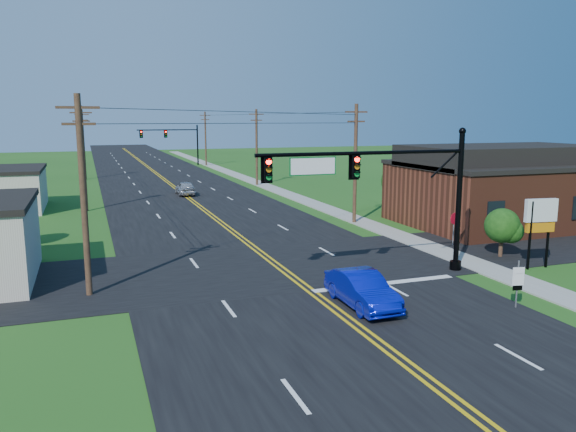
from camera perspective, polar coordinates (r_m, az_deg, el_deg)
name	(u,v)px	position (r m, az deg, el deg)	size (l,w,h in m)	color
ground	(383,351)	(20.21, 9.65, -13.39)	(260.00, 260.00, 0.00)	#204F16
road_main	(172,187)	(67.22, -11.70, 2.94)	(16.00, 220.00, 0.04)	black
road_cross	(274,266)	(30.64, -1.43, -5.08)	(70.00, 10.00, 0.04)	black
sidewalk	(285,193)	(60.01, -0.34, 2.35)	(2.00, 160.00, 0.08)	gray
signal_mast_main	(383,184)	(27.87, 9.67, 3.18)	(11.30, 0.60, 7.48)	black
signal_mast_far	(172,139)	(97.13, -11.74, 7.71)	(10.98, 0.60, 7.48)	black
brick_building	(500,193)	(45.29, 20.74, 2.18)	(14.20, 11.20, 4.70)	#612C1B
utility_pole_left_a	(83,192)	(26.30, -20.09, 2.26)	(1.80, 0.28, 9.00)	#372119
utility_pole_left_b	(83,156)	(51.20, -20.07, 5.71)	(1.80, 0.28, 9.00)	#372119
utility_pole_left_c	(84,143)	(78.16, -20.06, 6.96)	(1.80, 0.28, 9.00)	#372119
utility_pole_right_a	(355,162)	(42.73, 6.86, 5.52)	(1.80, 0.28, 9.00)	#372119
utility_pole_right_b	(257,146)	(66.96, -3.21, 7.14)	(1.80, 0.28, 9.00)	#372119
utility_pole_right_c	(206,138)	(96.07, -8.38, 7.89)	(1.80, 0.28, 9.00)	#372119
tree_right_back	(399,181)	(49.40, 11.18, 3.51)	(3.00, 3.00, 4.10)	#372119
shrub_corner	(502,226)	(34.48, 20.93, -0.93)	(2.00, 2.00, 2.86)	#372119
tree_left	(9,213)	(38.82, -26.50, 0.29)	(2.40, 2.40, 3.37)	#372119
blue_car	(362,290)	(24.22, 7.51, -7.47)	(1.58, 4.52, 1.49)	#0711AB
distant_car	(185,188)	(59.54, -10.40, 2.78)	(1.70, 4.23, 1.44)	#A7A7AC
route_sign	(518,281)	(25.61, 22.31, -6.10)	(0.51, 0.14, 2.08)	slate
stop_sign	(454,222)	(36.64, 16.51, -0.58)	(0.74, 0.25, 2.13)	slate
pylon_sign	(540,218)	(32.51, 24.27, -0.17)	(1.85, 0.48, 3.77)	black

